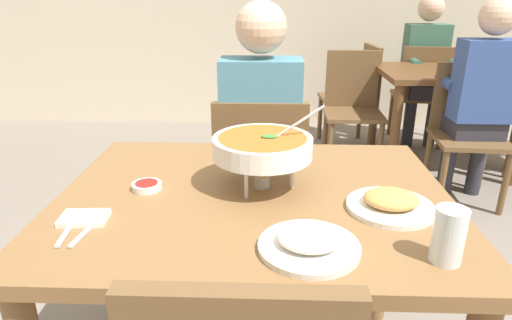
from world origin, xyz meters
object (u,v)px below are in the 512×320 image
Objects in this scene: chair_bg_window at (352,102)px; sauce_dish at (147,186)px; chair_bg_corner at (357,90)px; patron_bg_left at (425,63)px; rice_plate at (309,242)px; patron_bg_right at (481,91)px; chair_diner_main at (261,177)px; dining_table_main at (254,229)px; curry_bowl at (263,147)px; chair_bg_left at (421,90)px; diner_main at (261,128)px; appetizer_plate at (391,203)px; drink_glass at (448,238)px; chair_bg_right at (467,124)px; dining_table_far at (445,89)px.

sauce_dish is at bearing -114.32° from chair_bg_window.
chair_bg_corner is 0.64m from patron_bg_left.
rice_plate is 2.28m from patron_bg_right.
dining_table_main is at bearing -90.00° from chair_diner_main.
patron_bg_right reaches higher than sauce_dish.
patron_bg_left is (1.39, 2.04, 0.24)m from chair_diner_main.
chair_bg_left is at bearing 63.24° from curry_bowl.
sauce_dish is 2.33m from patron_bg_right.
chair_bg_left is (1.38, 2.74, -0.15)m from dining_table_main.
dining_table_main is 0.89× the size of patron_bg_right.
diner_main is at bearing 90.00° from chair_diner_main.
appetizer_plate is at bearing -109.49° from patron_bg_left.
drink_glass is (0.44, -1.07, 0.33)m from chair_diner_main.
rice_plate is 0.18× the size of patron_bg_left.
diner_main is 1.46× the size of chair_bg_left.
rice_plate is at bearing -82.32° from chair_diner_main.
patron_bg_left reaches higher than dining_table_main.
chair_diner_main and chair_bg_corner have the same top height.
patron_bg_left is at bearing 72.97° from drink_glass.
curry_bowl is at bearing -106.71° from chair_bg_window.
appetizer_plate is (0.38, -0.09, 0.14)m from dining_table_main.
sauce_dish is 2.37m from chair_bg_right.
drink_glass is at bearing -42.41° from curry_bowl.
chair_bg_corner is 1.00× the size of chair_bg_window.
rice_plate is 2.65m from chair_bg_window.
chair_bg_left is (0.94, 3.07, -0.33)m from drink_glass.
chair_diner_main is at bearing -114.27° from chair_bg_window.
chair_bg_left is at bearing -111.53° from patron_bg_left.
drink_glass is (0.30, -0.03, 0.04)m from rice_plate.
patron_bg_left reaches higher than chair_diner_main.
dining_table_far is at bearing -6.43° from chair_bg_window.
chair_bg_right is (1.32, 1.62, -0.40)m from curry_bowl.
chair_bg_left is (1.35, 2.68, -0.40)m from curry_bowl.
chair_bg_corner is (1.14, 2.69, -0.28)m from sauce_dish.
diner_main is 1.67m from chair_bg_window.
appetizer_plate is at bearing -118.73° from chair_bg_right.
drink_glass is at bearing -6.32° from rice_plate.
chair_bg_left is (1.38, 1.96, -0.24)m from diner_main.
patron_bg_right is (1.70, 1.60, -0.04)m from sauce_dish.
chair_diner_main is at bearing -133.34° from dining_table_far.
chair_bg_corner reaches higher than rice_plate.
drink_glass reaches higher than chair_diner_main.
dining_table_main is 2.59m from dining_table_far.
chair_diner_main is at bearing -145.28° from chair_bg_right.
curry_bowl is 1.39× the size of appetizer_plate.
chair_bg_window is at bearing -105.06° from chair_bg_corner.
appetizer_plate is at bearing -97.49° from chair_bg_window.
chair_bg_corner is 1.26m from patron_bg_right.
patron_bg_left is (1.01, 2.87, -0.05)m from appetizer_plate.
appetizer_plate is 3.01m from chair_bg_left.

